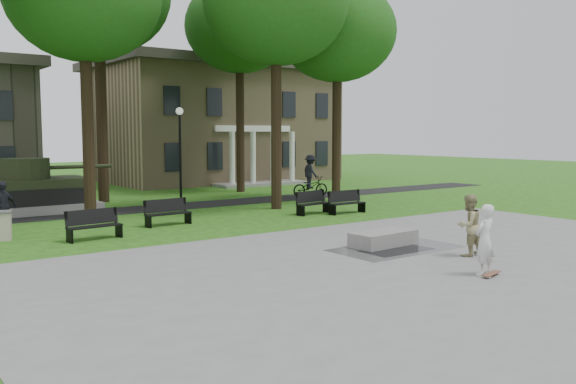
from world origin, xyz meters
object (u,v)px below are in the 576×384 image
object	(u,v)px
cyclist	(310,180)
trash_bin	(1,225)
park_bench_0	(94,224)
concrete_block	(383,238)
skateboarder	(485,240)
friend_watching	(469,225)

from	to	relation	value
cyclist	trash_bin	world-z (taller)	cyclist
cyclist	park_bench_0	world-z (taller)	cyclist
concrete_block	skateboarder	size ratio (longest dim) A/B	1.25
friend_watching	trash_bin	distance (m)	14.82
cyclist	concrete_block	bearing A→B (deg)	159.35
concrete_block	trash_bin	xyz separation A→B (m)	(-9.37, 8.21, 0.24)
park_bench_0	trash_bin	world-z (taller)	park_bench_0
park_bench_0	trash_bin	bearing A→B (deg)	139.76
skateboarder	cyclist	size ratio (longest dim) A/B	0.76
friend_watching	park_bench_0	bearing A→B (deg)	-49.61
skateboarder	friend_watching	size ratio (longest dim) A/B	1.00
skateboarder	friend_watching	world-z (taller)	friend_watching
friend_watching	concrete_block	bearing A→B (deg)	-72.34
skateboarder	trash_bin	world-z (taller)	skateboarder
concrete_block	skateboarder	world-z (taller)	skateboarder
cyclist	trash_bin	bearing A→B (deg)	114.67
skateboarder	trash_bin	bearing A→B (deg)	-62.95
friend_watching	park_bench_0	size ratio (longest dim) A/B	0.96
trash_bin	park_bench_0	bearing A→B (deg)	-34.51
concrete_block	trash_bin	size ratio (longest dim) A/B	2.29
skateboarder	cyclist	world-z (taller)	cyclist
concrete_block	park_bench_0	xyz separation A→B (m)	(-6.88, 6.50, 0.28)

